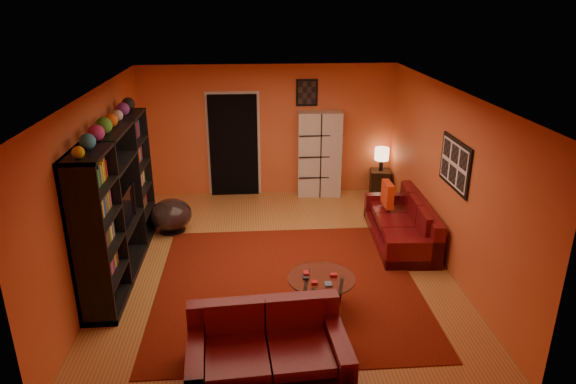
{
  "coord_description": "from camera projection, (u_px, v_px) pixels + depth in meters",
  "views": [
    {
      "loc": [
        -0.36,
        -6.93,
        3.78
      ],
      "look_at": [
        0.17,
        0.1,
        1.1
      ],
      "focal_mm": 32.0,
      "sensor_mm": 36.0,
      "label": 1
    }
  ],
  "objects": [
    {
      "name": "floor",
      "position": [
        278.0,
        262.0,
        7.83
      ],
      "size": [
        6.0,
        6.0,
        0.0
      ],
      "primitive_type": "plane",
      "color": "#9C6630",
      "rests_on": "ground"
    },
    {
      "name": "ceiling",
      "position": [
        276.0,
        91.0,
        6.91
      ],
      "size": [
        6.0,
        6.0,
        0.0
      ],
      "primitive_type": "plane",
      "rotation": [
        3.14,
        0.0,
        0.0
      ],
      "color": "white",
      "rests_on": "wall_back"
    },
    {
      "name": "wall_back",
      "position": [
        269.0,
        131.0,
        10.16
      ],
      "size": [
        6.0,
        0.0,
        6.0
      ],
      "primitive_type": "plane",
      "rotation": [
        1.57,
        0.0,
        0.0
      ],
      "color": "#D25B2E",
      "rests_on": "floor"
    },
    {
      "name": "wall_front",
      "position": [
        295.0,
        295.0,
        4.57
      ],
      "size": [
        6.0,
        0.0,
        6.0
      ],
      "primitive_type": "plane",
      "rotation": [
        -1.57,
        0.0,
        0.0
      ],
      "color": "#D25B2E",
      "rests_on": "floor"
    },
    {
      "name": "wall_left",
      "position": [
        99.0,
        186.0,
        7.19
      ],
      "size": [
        0.0,
        6.0,
        6.0
      ],
      "primitive_type": "plane",
      "rotation": [
        1.57,
        0.0,
        1.57
      ],
      "color": "#D25B2E",
      "rests_on": "floor"
    },
    {
      "name": "wall_right",
      "position": [
        446.0,
        177.0,
        7.54
      ],
      "size": [
        0.0,
        6.0,
        6.0
      ],
      "primitive_type": "plane",
      "rotation": [
        1.57,
        0.0,
        -1.57
      ],
      "color": "#D25B2E",
      "rests_on": "floor"
    },
    {
      "name": "rug",
      "position": [
        287.0,
        285.0,
        7.18
      ],
      "size": [
        3.6,
        3.6,
        0.01
      ],
      "primitive_type": "cube",
      "color": "#541309",
      "rests_on": "floor"
    },
    {
      "name": "doorway",
      "position": [
        234.0,
        146.0,
        10.18
      ],
      "size": [
        0.95,
        0.1,
        2.04
      ],
      "primitive_type": "cube",
      "color": "black",
      "rests_on": "floor"
    },
    {
      "name": "wall_art_right",
      "position": [
        455.0,
        164.0,
        7.15
      ],
      "size": [
        0.03,
        1.0,
        0.7
      ],
      "primitive_type": "cube",
      "color": "black",
      "rests_on": "wall_right"
    },
    {
      "name": "wall_art_back",
      "position": [
        307.0,
        93.0,
        9.93
      ],
      "size": [
        0.42,
        0.03,
        0.52
      ],
      "primitive_type": "cube",
      "color": "black",
      "rests_on": "wall_back"
    },
    {
      "name": "entertainment_unit",
      "position": [
        118.0,
        202.0,
        7.3
      ],
      "size": [
        0.45,
        3.0,
        2.1
      ],
      "primitive_type": "cube",
      "color": "black",
      "rests_on": "floor"
    },
    {
      "name": "tv",
      "position": [
        121.0,
        208.0,
        7.3
      ],
      "size": [
        0.86,
        0.11,
        0.5
      ],
      "primitive_type": "imported",
      "rotation": [
        0.0,
        0.0,
        1.57
      ],
      "color": "black",
      "rests_on": "entertainment_unit"
    },
    {
      "name": "sofa",
      "position": [
        405.0,
        224.0,
        8.43
      ],
      "size": [
        0.96,
        2.11,
        0.85
      ],
      "rotation": [
        0.0,
        0.0,
        -0.06
      ],
      "color": "#4E0A0F",
      "rests_on": "rug"
    },
    {
      "name": "loveseat",
      "position": [
        267.0,
        348.0,
        5.47
      ],
      "size": [
        1.74,
        1.12,
        0.85
      ],
      "rotation": [
        0.0,
        0.0,
        1.64
      ],
      "color": "#4E0A0F",
      "rests_on": "rug"
    },
    {
      "name": "throw_pillow",
      "position": [
        387.0,
        194.0,
        8.76
      ],
      "size": [
        0.12,
        0.42,
        0.42
      ],
      "primitive_type": "cube",
      "color": "#E94119",
      "rests_on": "sofa"
    },
    {
      "name": "coffee_table",
      "position": [
        321.0,
        281.0,
        6.54
      ],
      "size": [
        0.87,
        0.87,
        0.43
      ],
      "rotation": [
        0.0,
        0.0,
        0.17
      ],
      "color": "silver",
      "rests_on": "floor"
    },
    {
      "name": "storage_cabinet",
      "position": [
        319.0,
        154.0,
        10.21
      ],
      "size": [
        0.87,
        0.43,
        1.71
      ],
      "primitive_type": "cube",
      "rotation": [
        0.0,
        0.0,
        -0.06
      ],
      "color": "beige",
      "rests_on": "floor"
    },
    {
      "name": "bowl_chair",
      "position": [
        171.0,
        215.0,
        8.75
      ],
      "size": [
        0.7,
        0.7,
        0.57
      ],
      "color": "black",
      "rests_on": "floor"
    },
    {
      "name": "side_table",
      "position": [
        380.0,
        182.0,
        10.46
      ],
      "size": [
        0.46,
        0.46,
        0.5
      ],
      "primitive_type": "cube",
      "rotation": [
        0.0,
        0.0,
        -0.16
      ],
      "color": "black",
      "rests_on": "floor"
    },
    {
      "name": "table_lamp",
      "position": [
        382.0,
        155.0,
        10.25
      ],
      "size": [
        0.28,
        0.28,
        0.47
      ],
      "color": "black",
      "rests_on": "side_table"
    }
  ]
}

